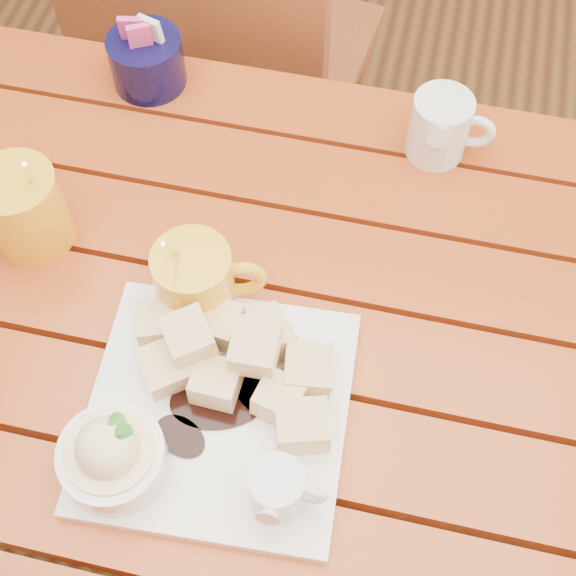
% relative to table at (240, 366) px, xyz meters
% --- Properties ---
extents(ground, '(5.00, 5.00, 0.00)m').
position_rel_table_xyz_m(ground, '(0.00, -0.00, -0.64)').
color(ground, '#4F2C16').
rests_on(ground, ground).
extents(table, '(1.20, 0.79, 0.75)m').
position_rel_table_xyz_m(table, '(0.00, 0.00, 0.00)').
color(table, '#A62B15').
rests_on(table, ground).
extents(dessert_plate, '(0.28, 0.28, 0.11)m').
position_rel_table_xyz_m(dessert_plate, '(-0.01, -0.12, 0.14)').
color(dessert_plate, white).
rests_on(dessert_plate, table).
extents(coffee_mug_left, '(0.13, 0.09, 0.16)m').
position_rel_table_xyz_m(coffee_mug_left, '(-0.27, 0.06, 0.16)').
color(coffee_mug_left, yellow).
rests_on(coffee_mug_left, table).
extents(coffee_mug_right, '(0.12, 0.09, 0.14)m').
position_rel_table_xyz_m(coffee_mug_right, '(-0.04, 0.02, 0.16)').
color(coffee_mug_right, yellow).
rests_on(coffee_mug_right, table).
extents(cream_pitcher, '(0.11, 0.09, 0.09)m').
position_rel_table_xyz_m(cream_pitcher, '(0.19, 0.30, 0.15)').
color(cream_pitcher, white).
rests_on(cream_pitcher, table).
extents(sugar_caddy, '(0.10, 0.10, 0.11)m').
position_rel_table_xyz_m(sugar_caddy, '(-0.21, 0.34, 0.15)').
color(sugar_caddy, black).
rests_on(sugar_caddy, table).
extents(chair_far, '(0.49, 0.49, 0.93)m').
position_rel_table_xyz_m(chair_far, '(-0.20, 0.61, -0.12)').
color(chair_far, brown).
rests_on(chair_far, ground).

